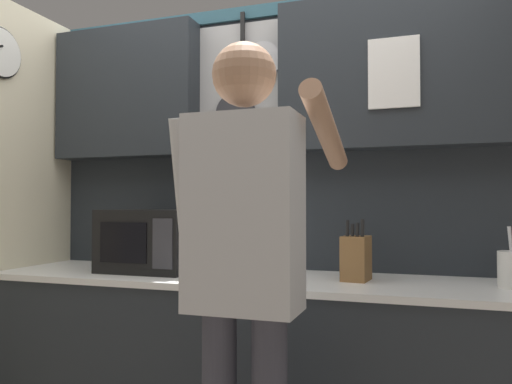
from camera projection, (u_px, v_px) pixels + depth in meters
base_cabinet_counter at (252, 374)px, 2.35m from camera, size 2.58×0.64×0.91m
back_wall_unit at (272, 157)px, 2.64m from camera, size 3.15×0.22×2.33m
microwave at (153, 240)px, 2.56m from camera, size 0.46×0.39×0.31m
knife_block at (356, 258)px, 2.23m from camera, size 0.13×0.16×0.28m
person at (245, 252)px, 1.70m from camera, size 0.54×0.68×1.80m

